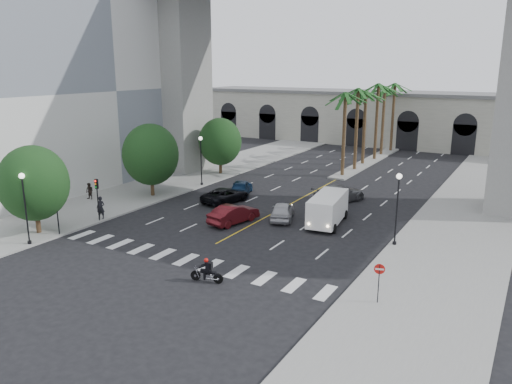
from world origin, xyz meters
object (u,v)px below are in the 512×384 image
(traffic_signal_near, at_px, (56,204))
(cargo_van, at_px, (328,208))
(motorcycle_rider, at_px, (208,271))
(car_c, at_px, (226,195))
(lamp_post_left_near, at_px, (25,203))
(pedestrian_a, at_px, (101,208))
(traffic_signal_far, at_px, (97,193))
(car_b, at_px, (234,214))
(do_not_enter_sign, at_px, (379,275))
(car_e, at_px, (241,187))
(lamp_post_left_far, at_px, (201,156))
(car_a, at_px, (282,211))
(car_d, at_px, (339,193))
(lamp_post_right, at_px, (397,203))
(pedestrian_b, at_px, (90,191))

(traffic_signal_near, relative_size, cargo_van, 0.61)
(motorcycle_rider, bearing_deg, car_c, 108.32)
(lamp_post_left_near, height_order, pedestrian_a, lamp_post_left_near)
(traffic_signal_far, bearing_deg, cargo_van, 28.02)
(car_b, bearing_deg, do_not_enter_sign, 162.07)
(car_c, height_order, cargo_van, cargo_van)
(lamp_post_left_near, relative_size, car_e, 1.19)
(lamp_post_left_near, xyz_separation_m, cargo_van, (16.70, 15.33, -1.86))
(traffic_signal_near, bearing_deg, traffic_signal_far, 90.00)
(car_c, bearing_deg, car_e, -75.74)
(pedestrian_a, bearing_deg, lamp_post_left_far, 67.93)
(traffic_signal_far, height_order, car_a, traffic_signal_far)
(traffic_signal_near, xyz_separation_m, car_d, (14.95, 19.85, -1.69))
(lamp_post_left_far, height_order, lamp_post_right, same)
(lamp_post_right, xyz_separation_m, pedestrian_a, (-22.90, -6.09, -2.12))
(car_e, distance_m, pedestrian_b, 14.60)
(car_b, distance_m, do_not_enter_sign, 16.74)
(cargo_van, bearing_deg, car_d, 95.38)
(car_a, bearing_deg, lamp_post_right, 149.49)
(lamp_post_left_far, distance_m, traffic_signal_far, 14.52)
(traffic_signal_far, xyz_separation_m, cargo_van, (16.60, 8.83, -1.15))
(car_d, relative_size, pedestrian_a, 2.97)
(pedestrian_b, relative_size, do_not_enter_sign, 0.67)
(pedestrian_b, bearing_deg, car_e, 35.49)
(car_b, bearing_deg, lamp_post_left_far, -30.96)
(car_c, bearing_deg, lamp_post_right, 177.69)
(traffic_signal_near, distance_m, pedestrian_a, 4.64)
(traffic_signal_far, bearing_deg, car_c, 61.04)
(traffic_signal_near, xyz_separation_m, traffic_signal_far, (0.00, 4.00, 0.00))
(lamp_post_right, distance_m, car_d, 12.38)
(motorcycle_rider, height_order, car_d, car_d)
(traffic_signal_far, xyz_separation_m, pedestrian_b, (-5.84, 4.30, -1.57))
(lamp_post_left_far, distance_m, car_e, 6.18)
(motorcycle_rider, height_order, car_e, car_e)
(lamp_post_right, height_order, pedestrian_a, lamp_post_right)
(lamp_post_right, bearing_deg, car_e, 157.83)
(car_c, xyz_separation_m, pedestrian_b, (-11.55, -6.02, 0.25))
(car_b, relative_size, car_d, 0.83)
(car_c, height_order, car_e, car_e)
(lamp_post_right, bearing_deg, do_not_enter_sign, -80.42)
(pedestrian_a, height_order, do_not_enter_sign, do_not_enter_sign)
(lamp_post_right, bearing_deg, traffic_signal_near, -155.18)
(lamp_post_left_far, xyz_separation_m, car_d, (15.05, 1.35, -2.40))
(lamp_post_left_near, xyz_separation_m, car_d, (15.05, 22.35, -2.40))
(traffic_signal_near, bearing_deg, lamp_post_left_far, 90.31)
(lamp_post_left_near, xyz_separation_m, pedestrian_b, (-5.74, 10.80, -2.28))
(car_a, xyz_separation_m, car_b, (-3.00, -2.90, 0.03))
(motorcycle_rider, bearing_deg, traffic_signal_far, 148.95)
(lamp_post_left_far, distance_m, traffic_signal_near, 18.51)
(traffic_signal_near, relative_size, do_not_enter_sign, 1.53)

